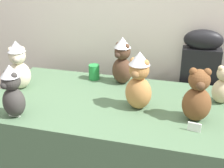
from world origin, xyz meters
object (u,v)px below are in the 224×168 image
instrument_case (196,97)px  party_cup_green (94,72)px  teddy_bear_caramel (139,81)px  teddy_bear_sand (223,86)px  teddy_bear_cocoa (122,61)px  teddy_bear_chestnut (197,97)px  teddy_bear_cream (18,66)px  teddy_bear_charcoal (12,92)px  display_table (112,148)px

instrument_case → party_cup_green: (-0.75, -0.24, 0.22)m
teddy_bear_caramel → teddy_bear_sand: size_ratio=1.43×
party_cup_green → teddy_bear_caramel: bearing=-42.3°
teddy_bear_cocoa → teddy_bear_chestnut: teddy_bear_cocoa is taller
instrument_case → teddy_bear_chestnut: 0.73m
teddy_bear_chestnut → teddy_bear_sand: teddy_bear_chestnut is taller
teddy_bear_chestnut → instrument_case: bearing=81.0°
teddy_bear_chestnut → party_cup_green: teddy_bear_chestnut is taller
teddy_bear_cream → teddy_bear_charcoal: 0.40m
teddy_bear_cream → teddy_bear_charcoal: teddy_bear_cream is taller
teddy_bear_cream → instrument_case: bearing=-1.2°
teddy_bear_charcoal → teddy_bear_cocoa: bearing=75.4°
display_table → teddy_bear_cocoa: bearing=92.0°
teddy_bear_cocoa → teddy_bear_sand: bearing=14.5°
teddy_bear_cream → party_cup_green: bearing=8.6°
display_table → teddy_bear_charcoal: 0.78m
display_table → teddy_bear_sand: 0.83m
instrument_case → teddy_bear_cream: bearing=-157.2°
instrument_case → teddy_bear_sand: size_ratio=4.33×
teddy_bear_charcoal → teddy_bear_sand: bearing=45.6°
teddy_bear_cream → party_cup_green: teddy_bear_cream is taller
teddy_bear_chestnut → teddy_bear_sand: (0.15, 0.27, -0.03)m
display_table → teddy_bear_caramel: size_ratio=4.45×
teddy_bear_charcoal → party_cup_green: teddy_bear_charcoal is taller
teddy_bear_cream → teddy_bear_sand: (1.33, 0.14, -0.05)m
teddy_bear_cocoa → party_cup_green: size_ratio=3.08×
teddy_bear_caramel → party_cup_green: bearing=151.6°
instrument_case → teddy_bear_caramel: (-0.35, -0.60, 0.34)m
display_table → teddy_bear_chestnut: size_ratio=5.09×
instrument_case → teddy_bear_chestnut: size_ratio=3.46×
display_table → teddy_bear_caramel: 0.56m
display_table → teddy_bear_cocoa: teddy_bear_cocoa is taller
teddy_bear_caramel → teddy_bear_charcoal: bearing=-142.8°
display_table → teddy_bear_cream: teddy_bear_cream is taller
teddy_bear_cocoa → teddy_bear_sand: teddy_bear_cocoa is taller
teddy_bear_cream → teddy_bear_sand: 1.34m
display_table → teddy_bear_cocoa: size_ratio=4.70×
display_table → teddy_bear_chestnut: (0.51, -0.10, 0.50)m
teddy_bear_caramel → teddy_bear_charcoal: (-0.67, -0.29, -0.02)m
display_table → teddy_bear_charcoal: (-0.49, -0.33, 0.51)m
teddy_bear_charcoal → party_cup_green: (0.26, 0.65, -0.10)m
teddy_bear_caramel → party_cup_green: (-0.40, 0.37, -0.12)m
display_table → teddy_bear_cream: (-0.67, 0.03, 0.52)m
teddy_bear_caramel → teddy_bear_sand: 0.54m
teddy_bear_sand → party_cup_green: 0.91m
instrument_case → party_cup_green: size_ratio=9.84×
teddy_bear_cocoa → teddy_bear_charcoal: teddy_bear_cocoa is taller
teddy_bear_chestnut → teddy_bear_cocoa: bearing=134.2°
display_table → teddy_bear_caramel: bearing=-13.3°
teddy_bear_cocoa → teddy_bear_cream: (-0.66, -0.28, -0.00)m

